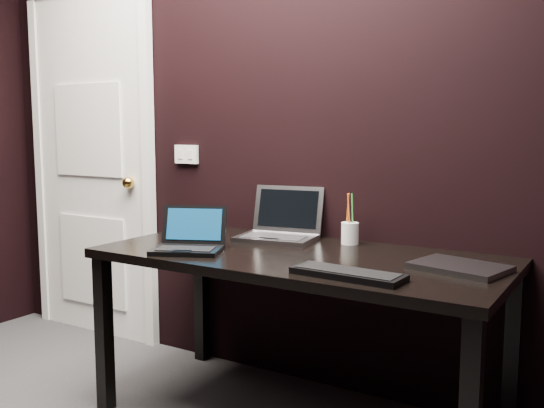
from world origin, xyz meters
The scene contains 11 objects.
wall_back centered at (0.00, 1.80, 1.30)m, with size 4.00×4.00×0.00m, color black.
door centered at (-1.35, 1.78, 1.04)m, with size 0.99×0.10×2.14m.
wall_switch centered at (-0.62, 1.79, 1.12)m, with size 0.15×0.02×0.10m.
desk centered at (0.30, 1.40, 0.66)m, with size 1.70×0.80×0.74m.
netbook centered at (-0.13, 1.20, 0.78)m, with size 0.36×0.35×0.18m.
silver_laptop centered at (0.07, 1.63, 0.79)m, with size 0.39×0.37×0.24m.
ext_keyboard centered at (0.64, 1.13, 0.75)m, with size 0.41×0.16×0.03m.
closed_laptop centered at (0.95, 1.44, 0.75)m, with size 0.37×0.30×0.02m.
desk_phone centered at (-0.38, 1.61, 0.77)m, with size 0.19×0.15×0.09m.
mobile_phone centered at (-0.43, 1.49, 0.78)m, with size 0.07×0.06×0.10m.
pen_cup centered at (0.40, 1.70, 0.79)m, with size 0.10×0.10×0.23m.
Camera 1 is at (1.51, -0.78, 1.26)m, focal length 40.00 mm.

